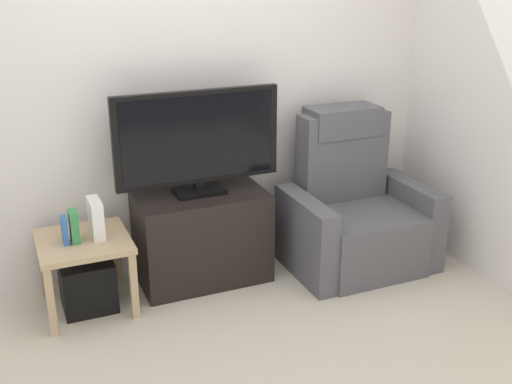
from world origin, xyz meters
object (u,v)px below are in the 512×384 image
subwoofer_box (88,284)px  book_middle (74,226)px  television (198,140)px  book_leftmost (65,230)px  side_table (84,250)px  recliner_armchair (354,213)px  game_console (96,218)px  tv_stand (202,237)px

subwoofer_box → book_middle: size_ratio=1.62×
television → book_leftmost: bearing=-172.6°
subwoofer_box → television: bearing=6.9°
side_table → book_middle: (-0.04, -0.02, 0.17)m
recliner_armchair → game_console: (-1.75, 0.11, 0.21)m
television → side_table: bearing=-173.1°
tv_stand → television: bearing=90.0°
tv_stand → book_middle: bearing=-173.4°
television → game_console: size_ratio=4.62×
book_leftmost → game_console: bearing=9.0°
tv_stand → book_leftmost: bearing=-173.8°
recliner_armchair → game_console: recliner_armchair is taller
recliner_armchair → side_table: 1.84m
side_table → book_leftmost: bearing=-168.7°
tv_stand → subwoofer_box: size_ratio=2.67×
side_table → book_leftmost: size_ratio=3.35×
subwoofer_box → book_leftmost: (-0.10, -0.02, 0.39)m
book_leftmost → tv_stand: bearing=6.2°
tv_stand → subwoofer_box: 0.79m
side_table → game_console: 0.21m
side_table → tv_stand: bearing=5.5°
subwoofer_box → book_leftmost: size_ratio=1.96×
book_leftmost → book_middle: bearing=0.0°
recliner_armchair → subwoofer_box: size_ratio=3.41×
side_table → game_console: bearing=6.3°
tv_stand → side_table: size_ratio=1.57×
television → book_middle: 0.92m
subwoofer_box → game_console: size_ratio=1.36×
television → subwoofer_box: bearing=-173.1°
book_middle → game_console: (0.13, 0.03, 0.02)m
tv_stand → game_console: (-0.68, -0.06, 0.27)m
television → recliner_armchair: (1.07, -0.19, -0.59)m
television → side_table: television is taller
book_middle → tv_stand: bearing=6.6°
recliner_armchair → subwoofer_box: 1.85m
recliner_armchair → television: bearing=169.3°
tv_stand → book_middle: size_ratio=4.34×
tv_stand → subwoofer_box: tv_stand is taller
television → subwoofer_box: size_ratio=3.40×
side_table → book_middle: 0.18m
subwoofer_box → tv_stand: bearing=5.5°
book_middle → game_console: 0.14m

